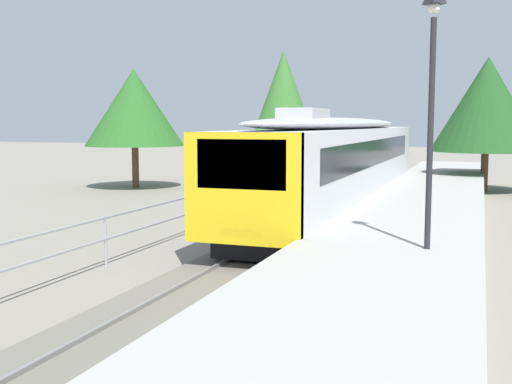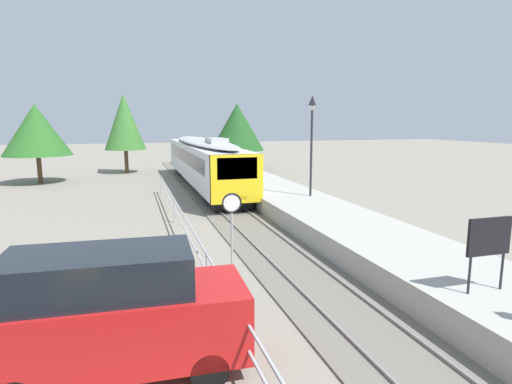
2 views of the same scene
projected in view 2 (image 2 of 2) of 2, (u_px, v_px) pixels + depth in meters
ground_plane at (179, 218)px, 21.51m from camera, size 160.00×160.00×0.00m
track_rails at (235, 213)px, 22.36m from camera, size 3.20×60.00×0.14m
commuter_train at (203, 159)px, 31.25m from camera, size 2.82×20.99×3.74m
station_platform at (292, 203)px, 23.21m from camera, size 3.90×60.00×0.90m
platform_lamp_mid_platform at (312, 127)px, 22.14m from camera, size 0.34×0.34×5.35m
platform_notice_board at (489, 239)px, 9.72m from camera, size 1.20×0.08×1.80m
speed_limit_sign at (232, 215)px, 12.52m from camera, size 0.61×0.10×2.81m
carpark_fence at (207, 264)px, 11.83m from camera, size 0.06×36.06×1.25m
parked_van_red at (114, 312)px, 7.96m from camera, size 4.98×2.17×2.51m
tree_behind_carpark at (124, 122)px, 39.46m from camera, size 3.82×3.82×7.52m
tree_behind_station_far at (237, 127)px, 41.94m from camera, size 5.44×5.44×6.71m
tree_distant_left at (36, 130)px, 32.91m from camera, size 5.21×5.21×6.27m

